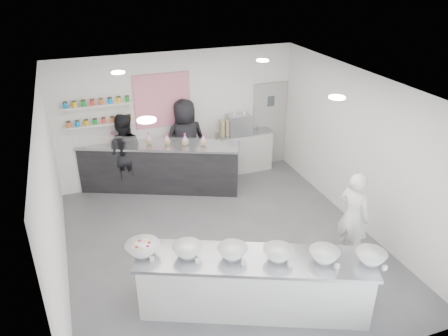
# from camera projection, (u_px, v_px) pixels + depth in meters

# --- Properties ---
(floor) EXTENTS (6.00, 6.00, 0.00)m
(floor) POSITION_uv_depth(u_px,v_px,m) (224.00, 245.00, 8.10)
(floor) COLOR #515156
(floor) RESTS_ON ground
(ceiling) EXTENTS (6.00, 6.00, 0.00)m
(ceiling) POSITION_uv_depth(u_px,v_px,m) (224.00, 87.00, 6.77)
(ceiling) COLOR white
(ceiling) RESTS_ON floor
(back_wall) EXTENTS (5.50, 0.00, 5.50)m
(back_wall) POSITION_uv_depth(u_px,v_px,m) (179.00, 117.00, 9.96)
(back_wall) COLOR white
(back_wall) RESTS_ON floor
(left_wall) EXTENTS (0.00, 6.00, 6.00)m
(left_wall) POSITION_uv_depth(u_px,v_px,m) (53.00, 202.00, 6.58)
(left_wall) COLOR white
(left_wall) RESTS_ON floor
(right_wall) EXTENTS (0.00, 6.00, 6.00)m
(right_wall) POSITION_uv_depth(u_px,v_px,m) (359.00, 151.00, 8.28)
(right_wall) COLOR white
(right_wall) RESTS_ON floor
(back_door) EXTENTS (0.88, 0.04, 2.10)m
(back_door) POSITION_uv_depth(u_px,v_px,m) (269.00, 124.00, 10.84)
(back_door) COLOR #9A9A97
(back_door) RESTS_ON floor
(pattern_panel) EXTENTS (1.25, 0.03, 1.20)m
(pattern_panel) POSITION_uv_depth(u_px,v_px,m) (163.00, 100.00, 9.63)
(pattern_panel) COLOR #DD1550
(pattern_panel) RESTS_ON back_wall
(jar_shelf_lower) EXTENTS (1.45, 0.22, 0.04)m
(jar_shelf_lower) POSITION_uv_depth(u_px,v_px,m) (100.00, 124.00, 9.29)
(jar_shelf_lower) COLOR silver
(jar_shelf_lower) RESTS_ON back_wall
(jar_shelf_upper) EXTENTS (1.45, 0.22, 0.04)m
(jar_shelf_upper) POSITION_uv_depth(u_px,v_px,m) (97.00, 105.00, 9.10)
(jar_shelf_upper) COLOR silver
(jar_shelf_upper) RESTS_ON back_wall
(preserve_jars) EXTENTS (1.45, 0.10, 0.56)m
(preserve_jars) POSITION_uv_depth(u_px,v_px,m) (98.00, 112.00, 9.15)
(preserve_jars) COLOR orange
(preserve_jars) RESTS_ON jar_shelf_lower
(downlight_0) EXTENTS (0.24, 0.24, 0.02)m
(downlight_0) POSITION_uv_depth(u_px,v_px,m) (147.00, 120.00, 5.50)
(downlight_0) COLOR white
(downlight_0) RESTS_ON ceiling
(downlight_1) EXTENTS (0.24, 0.24, 0.02)m
(downlight_1) POSITION_uv_depth(u_px,v_px,m) (337.00, 97.00, 6.37)
(downlight_1) COLOR white
(downlight_1) RESTS_ON ceiling
(downlight_2) EXTENTS (0.24, 0.24, 0.02)m
(downlight_2) POSITION_uv_depth(u_px,v_px,m) (118.00, 72.00, 7.69)
(downlight_2) COLOR white
(downlight_2) RESTS_ON ceiling
(downlight_3) EXTENTS (0.24, 0.24, 0.02)m
(downlight_3) POSITION_uv_depth(u_px,v_px,m) (263.00, 60.00, 8.55)
(downlight_3) COLOR white
(downlight_3) RESTS_ON ceiling
(prep_counter) EXTENTS (3.46, 2.09, 0.94)m
(prep_counter) POSITION_uv_depth(u_px,v_px,m) (254.00, 284.00, 6.47)
(prep_counter) COLOR beige
(prep_counter) RESTS_ON floor
(back_bar) EXTENTS (3.52, 2.02, 1.10)m
(back_bar) POSITION_uv_depth(u_px,v_px,m) (160.00, 167.00, 9.81)
(back_bar) COLOR black
(back_bar) RESTS_ON floor
(sneeze_guard) EXTENTS (3.22, 1.42, 0.30)m
(sneeze_guard) POSITION_uv_depth(u_px,v_px,m) (155.00, 144.00, 9.22)
(sneeze_guard) COLOR white
(sneeze_guard) RESTS_ON back_bar
(espresso_ledge) EXTENTS (1.36, 0.43, 1.01)m
(espresso_ledge) POSITION_uv_depth(u_px,v_px,m) (244.00, 151.00, 10.69)
(espresso_ledge) COLOR beige
(espresso_ledge) RESTS_ON floor
(espresso_machine) EXTENTS (0.57, 0.39, 0.44)m
(espresso_machine) POSITION_uv_depth(u_px,v_px,m) (239.00, 124.00, 10.33)
(espresso_machine) COLOR #93969E
(espresso_machine) RESTS_ON espresso_ledge
(cup_stacks) EXTENTS (0.24, 0.24, 0.37)m
(cup_stacks) POSITION_uv_depth(u_px,v_px,m) (224.00, 128.00, 10.23)
(cup_stacks) COLOR tan
(cup_stacks) RESTS_ON espresso_ledge
(prep_bowls) EXTENTS (3.60, 1.97, 0.18)m
(prep_bowls) POSITION_uv_depth(u_px,v_px,m) (255.00, 253.00, 6.22)
(prep_bowls) COLOR white
(prep_bowls) RESTS_ON prep_counter
(label_cards) EXTENTS (3.31, 0.04, 0.07)m
(label_cards) POSITION_uv_depth(u_px,v_px,m) (284.00, 274.00, 5.90)
(label_cards) COLOR white
(label_cards) RESTS_ON prep_counter
(cookie_bags) EXTENTS (2.03, 1.00, 0.27)m
(cookie_bags) POSITION_uv_depth(u_px,v_px,m) (158.00, 139.00, 9.50)
(cookie_bags) COLOR #FE93DD
(cookie_bags) RESTS_ON back_bar
(woman_prep) EXTENTS (0.58, 0.70, 1.65)m
(woman_prep) POSITION_uv_depth(u_px,v_px,m) (353.00, 216.00, 7.47)
(woman_prep) COLOR white
(woman_prep) RESTS_ON floor
(staff_left) EXTENTS (1.06, 0.95, 1.81)m
(staff_left) POSITION_uv_depth(u_px,v_px,m) (124.00, 153.00, 9.64)
(staff_left) COLOR black
(staff_left) RESTS_ON floor
(staff_right) EXTENTS (1.01, 0.71, 1.97)m
(staff_right) POSITION_uv_depth(u_px,v_px,m) (186.00, 141.00, 10.04)
(staff_right) COLOR black
(staff_right) RESTS_ON floor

